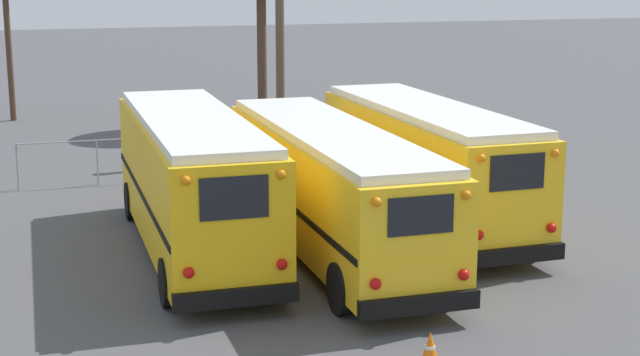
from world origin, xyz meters
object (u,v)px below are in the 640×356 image
school_bus_1 (330,184)px  traffic_cone (430,349)px  school_bus_0 (193,179)px  school_bus_2 (426,160)px  utility_pole (280,36)px

school_bus_1 → traffic_cone: bearing=-93.3°
traffic_cone → school_bus_0: bearing=109.1°
school_bus_2 → utility_pole: size_ratio=1.17×
school_bus_1 → utility_pole: 12.18m
school_bus_2 → utility_pole: 10.53m
school_bus_2 → traffic_cone: 9.38m
school_bus_0 → school_bus_1: school_bus_0 is taller
school_bus_2 → school_bus_0: bearing=-173.2°
school_bus_1 → utility_pole: utility_pole is taller
utility_pole → traffic_cone: (-2.27, -18.73, -3.89)m
school_bus_0 → traffic_cone: (2.71, -7.84, -1.47)m
school_bus_2 → traffic_cone: school_bus_2 is taller
utility_pole → traffic_cone: bearing=-96.9°
school_bus_1 → utility_pole: (1.86, 11.76, 2.57)m
school_bus_0 → traffic_cone: size_ratio=15.23×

